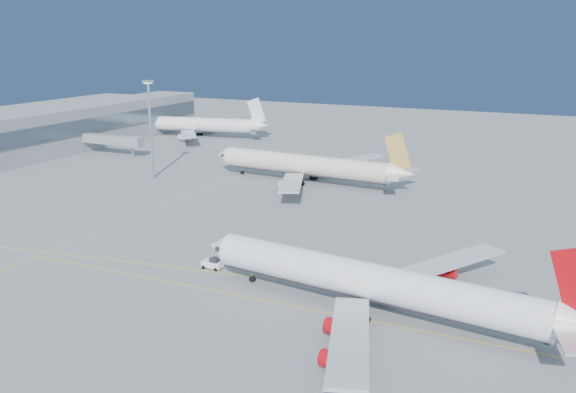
% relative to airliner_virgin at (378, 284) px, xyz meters
% --- Properties ---
extents(ground, '(500.00, 500.00, 0.00)m').
position_rel_airliner_virgin_xyz_m(ground, '(-24.41, 11.19, -4.66)').
color(ground, slate).
rests_on(ground, ground).
extents(terminal, '(18.40, 110.00, 15.00)m').
position_rel_airliner_virgin_xyz_m(terminal, '(-139.34, 96.19, 2.85)').
color(terminal, gray).
rests_on(terminal, ground).
extents(jet_bridge, '(23.60, 3.60, 6.90)m').
position_rel_airliner_virgin_xyz_m(jet_bridge, '(-117.51, 83.19, 0.51)').
color(jet_bridge, gray).
rests_on(jet_bridge, ground).
extents(taxiway_lines, '(118.86, 140.00, 0.02)m').
position_rel_airliner_virgin_xyz_m(taxiway_lines, '(-39.12, 17.54, -4.65)').
color(taxiway_lines, '#DEBB0C').
rests_on(taxiway_lines, ground).
extents(airliner_virgin, '(62.63, 55.81, 15.46)m').
position_rel_airliner_virgin_xyz_m(airliner_virgin, '(0.00, 0.00, 0.00)').
color(airliner_virgin, white).
rests_on(airliner_virgin, ground).
extents(airliner_etihad, '(61.04, 56.22, 15.92)m').
position_rel_airliner_virgin_xyz_m(airliner_etihad, '(-42.83, 73.62, 0.18)').
color(airliner_etihad, beige).
rests_on(airliner_etihad, ground).
extents(airliner_third, '(59.97, 54.70, 16.13)m').
position_rel_airliner_virgin_xyz_m(airliner_third, '(-114.55, 128.31, 0.22)').
color(airliner_third, white).
rests_on(airliner_third, ground).
extents(pushback_tug, '(3.66, 2.30, 2.03)m').
position_rel_airliner_virgin_xyz_m(pushback_tug, '(-31.59, 5.62, -3.72)').
color(pushback_tug, white).
rests_on(pushback_tug, ground).
extents(light_mast, '(2.37, 2.37, 27.39)m').
position_rel_airliner_virgin_xyz_m(light_mast, '(-85.04, 60.13, 11.50)').
color(light_mast, gray).
rests_on(light_mast, ground).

